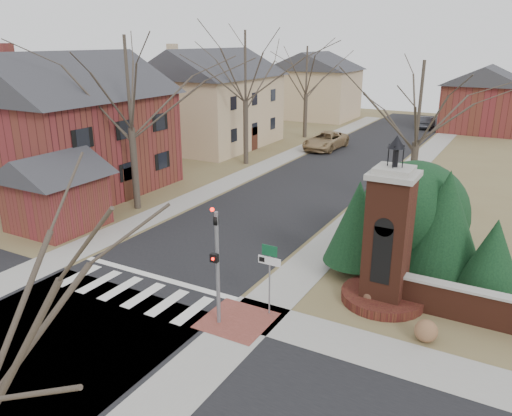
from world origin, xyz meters
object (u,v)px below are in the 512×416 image
Objects in this scene: traffic_signal_pole at (217,257)px; brick_gate_monument at (387,250)px; sign_post at (269,266)px; distant_car at (427,122)px; pickup_truck at (326,141)px.

brick_gate_monument is (4.70, 4.42, -0.42)m from traffic_signal_pole.
sign_post is at bearing 47.57° from traffic_signal_pole.
sign_post is 44.98m from distant_car.
pickup_truck is at bearing 104.47° from traffic_signal_pole.
distant_car is (-6.58, 41.85, -1.51)m from brick_gate_monument.
distant_car is at bearing 94.05° from sign_post.
sign_post is (1.29, 1.41, -0.64)m from traffic_signal_pole.
distant_car is (-3.18, 44.85, -1.29)m from sign_post.
traffic_signal_pole is at bearing -72.53° from pickup_truck.
traffic_signal_pole is 46.34m from distant_car.
distant_car is at bearing 73.50° from pickup_truck.
traffic_signal_pole is 0.79× the size of pickup_truck.
sign_post is 0.69× the size of distant_car.
traffic_signal_pole is at bearing 90.96° from distant_car.
pickup_truck is at bearing 116.01° from brick_gate_monument.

